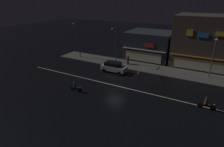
{
  "coord_description": "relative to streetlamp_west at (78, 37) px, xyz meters",
  "views": [
    {
      "loc": [
        11.19,
        -21.1,
        11.56
      ],
      "look_at": [
        -1.56,
        1.96,
        0.84
      ],
      "focal_mm": 29.81,
      "sensor_mm": 36.0,
      "label": 1
    }
  ],
  "objects": [
    {
      "name": "streetlamp_west",
      "position": [
        0.0,
        0.0,
        0.0
      ],
      "size": [
        0.44,
        1.64,
        7.06
      ],
      "color": "#47494C",
      "rests_on": "sidewalk_far"
    },
    {
      "name": "motorcycle_lead",
      "position": [
        9.03,
        -12.28,
        -3.68
      ],
      "size": [
        1.9,
        0.6,
        1.52
      ],
      "rotation": [
        0.0,
        0.0,
        3.19
      ],
      "color": "black",
      "rests_on": "ground"
    },
    {
      "name": "streetlamp_mid",
      "position": [
        8.17,
        0.57,
        -0.21
      ],
      "size": [
        0.44,
        1.64,
        6.65
      ],
      "color": "#47494C",
      "rests_on": "sidewalk_far"
    },
    {
      "name": "storefront_left_block",
      "position": [
        22.78,
        6.96,
        0.17
      ],
      "size": [
        10.54,
        8.11,
        8.97
      ],
      "color": "#4C443A",
      "rests_on": "ground"
    },
    {
      "name": "traffic_cone",
      "position": [
        14.07,
        -2.38,
        -4.04
      ],
      "size": [
        0.36,
        0.36,
        0.55
      ],
      "primitive_type": "cone",
      "color": "orange",
      "rests_on": "ground"
    },
    {
      "name": "parked_car_near_kerb",
      "position": [
        10.04,
        -3.61,
        -3.44
      ],
      "size": [
        4.3,
        1.98,
        1.67
      ],
      "color": "silver",
      "rests_on": "ground"
    },
    {
      "name": "sidewalk_far",
      "position": [
        12.75,
        0.73,
        -4.24
      ],
      "size": [
        33.43,
        4.52,
        0.14
      ],
      "primitive_type": "cube",
      "color": "#5B5954",
      "rests_on": "ground"
    },
    {
      "name": "storefront_center_block",
      "position": [
        12.75,
        6.73,
        -1.59
      ],
      "size": [
        8.7,
        7.66,
        5.46
      ],
      "color": "#2D333D",
      "rests_on": "ground"
    },
    {
      "name": "lane_divider_stripe",
      "position": [
        12.75,
        -8.21,
        -4.3
      ],
      "size": [
        31.76,
        0.16,
        0.01
      ],
      "primitive_type": "cube",
      "color": "beige",
      "rests_on": "ground"
    },
    {
      "name": "streetlamp_east",
      "position": [
        24.27,
        1.1,
        -0.42
      ],
      "size": [
        0.44,
        1.64,
        6.26
      ],
      "color": "#47494C",
      "rests_on": "sidewalk_far"
    },
    {
      "name": "motorcycle_following",
      "position": [
        24.52,
        -8.6,
        -3.68
      ],
      "size": [
        1.9,
        0.6,
        1.52
      ],
      "rotation": [
        0.0,
        0.0,
        3.18
      ],
      "color": "black",
      "rests_on": "ground"
    },
    {
      "name": "ground_plane",
      "position": [
        12.75,
        -8.21,
        -4.31
      ],
      "size": [
        140.0,
        140.0,
        0.0
      ],
      "primitive_type": "plane",
      "color": "black"
    },
    {
      "name": "pedestrian_on_sidewalk",
      "position": [
        10.63,
        0.84,
        -3.38
      ],
      "size": [
        0.41,
        0.41,
        1.73
      ],
      "rotation": [
        0.0,
        0.0,
        2.96
      ],
      "color": "brown",
      "rests_on": "sidewalk_far"
    }
  ]
}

